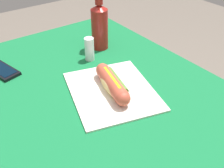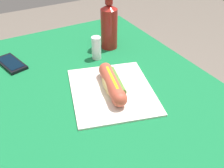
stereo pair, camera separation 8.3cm
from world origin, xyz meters
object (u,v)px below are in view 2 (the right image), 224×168
at_px(cell_phone, 11,63).
at_px(hot_dog, 112,83).
at_px(soda_bottle, 109,25).
at_px(salt_shaker, 96,48).

bearing_deg(cell_phone, hot_dog, 37.44).
bearing_deg(soda_bottle, hot_dog, -26.61).
bearing_deg(hot_dog, salt_shaker, 166.79).
xyz_separation_m(hot_dog, salt_shaker, (-0.22, 0.05, 0.01)).
xyz_separation_m(hot_dog, cell_phone, (-0.33, -0.25, -0.03)).
relative_size(soda_bottle, salt_shaker, 2.45).
bearing_deg(cell_phone, soda_bottle, 82.30).
bearing_deg(soda_bottle, cell_phone, -97.70).
bearing_deg(hot_dog, soda_bottle, 153.39).
distance_m(hot_dog, salt_shaker, 0.22).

